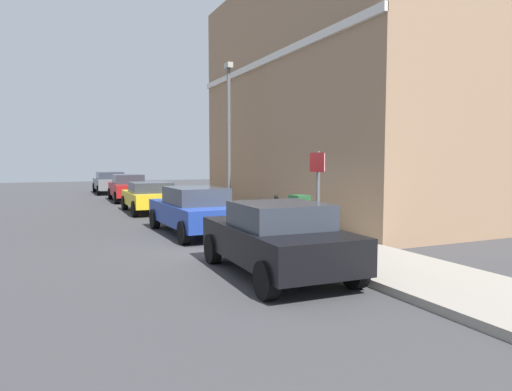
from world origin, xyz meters
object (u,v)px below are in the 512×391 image
Objects in this scene: car_black at (277,238)px; car_red at (128,187)px; utility_cabinet at (299,218)px; car_blue at (194,210)px; car_yellow at (150,196)px; bollard_near_cabinet at (276,211)px; street_sign at (318,186)px; lamppost at (229,132)px; car_grey at (110,182)px.

car_red is (-0.02, 17.82, 0.02)m from car_black.
car_blue is at bearing 130.93° from utility_cabinet.
car_yellow is 3.81× the size of bollard_near_cabinet.
utility_cabinet is (2.20, -14.91, -0.07)m from car_red.
lamppost is (0.72, 7.43, 1.64)m from street_sign.
car_red is 16.93m from street_sign.
utility_cabinet is (2.18, 2.91, -0.06)m from car_black.
bollard_near_cabinet is (2.30, -13.33, -0.05)m from car_red.
car_red reaches higher than car_blue.
street_sign is (1.58, -10.83, 0.97)m from car_yellow.
lamppost is at bearing 90.29° from bollard_near_cabinet.
lamppost reaches higher than car_red.
bollard_near_cabinet is 0.18× the size of lamppost.
bollard_near_cabinet is at bearing -171.94° from car_grey.
bollard_near_cabinet is at bearing -25.28° from car_black.
utility_cabinet is at bearing 71.57° from street_sign.
bollard_near_cabinet is (2.31, -0.97, -0.04)m from car_blue.
utility_cabinet is at bearing -93.62° from bollard_near_cabinet.
street_sign reaches higher than car_black.
lamppost is at bearing -145.25° from car_yellow.
car_grey is (-0.17, 12.36, 0.07)m from car_yellow.
utility_cabinet is at bearing -170.28° from car_red.
car_yellow is 12.36m from car_grey.
car_blue is at bearing -127.80° from lamppost.
car_yellow is at bearing 104.04° from utility_cabinet.
car_yellow is 7.68m from bollard_near_cabinet.
car_grey is (-0.19, 18.71, 0.01)m from car_blue.
car_yellow is at bearing 98.32° from street_sign.
car_blue is 4.19× the size of bollard_near_cabinet.
lamppost reaches higher than utility_cabinet.
car_red is at bearing 1.69° from car_black.
street_sign is (1.54, 0.98, 0.92)m from car_black.
car_black is at bearing -116.90° from bollard_near_cabinet.
lamppost reaches higher than street_sign.
lamppost reaches higher than car_blue.
car_black is 9.08m from lamppost.
car_blue is 18.71m from car_grey.
car_red is 0.73× the size of lamppost.
car_grey is at bearing 98.94° from lamppost.
car_yellow is at bearing -1.45° from car_blue.
car_red is at bearing -1.64° from car_blue.
car_yellow is at bearing 1.85° from car_black.
car_grey reaches higher than car_blue.
car_blue is 12.36m from car_red.
street_sign is at bearing -171.09° from car_yellow.
car_yellow is 9.18m from utility_cabinet.
car_blue is 0.76× the size of lamppost.
car_grey is 4.25× the size of bollard_near_cabinet.
car_black is 5.03m from bollard_near_cabinet.
car_black is 3.47× the size of utility_cabinet.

